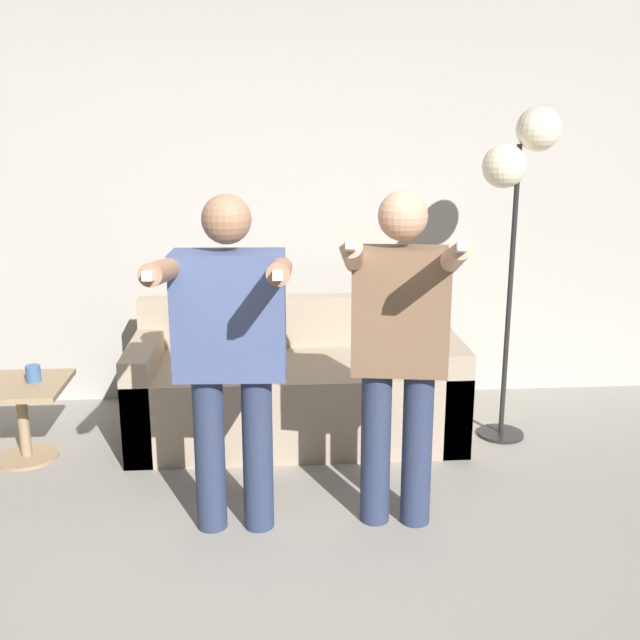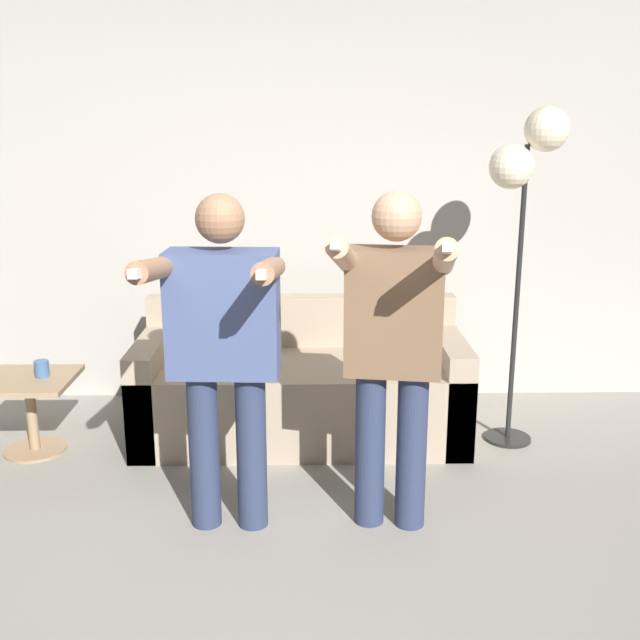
% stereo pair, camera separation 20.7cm
% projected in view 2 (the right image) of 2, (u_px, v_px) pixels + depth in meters
% --- Properties ---
extents(ground_plane, '(16.00, 16.00, 0.00)m').
position_uv_depth(ground_plane, '(254.00, 615.00, 2.89)').
color(ground_plane, gray).
extents(wall_back, '(10.00, 0.05, 2.60)m').
position_uv_depth(wall_back, '(275.00, 208.00, 4.95)').
color(wall_back, '#B7B2A8').
rests_on(wall_back, ground_plane).
extents(couch, '(1.93, 0.83, 0.79)m').
position_uv_depth(couch, '(301.00, 390.00, 4.52)').
color(couch, tan).
rests_on(couch, ground_plane).
extents(person_left, '(0.58, 0.69, 1.55)m').
position_uv_depth(person_left, '(223.00, 341.00, 3.30)').
color(person_left, '#2D3856').
rests_on(person_left, ground_plane).
extents(person_right, '(0.57, 0.71, 1.56)m').
position_uv_depth(person_right, '(393.00, 340.00, 3.31)').
color(person_right, '#2D3856').
rests_on(person_right, ground_plane).
extents(cat, '(0.49, 0.13, 0.17)m').
position_uv_depth(cat, '(250.00, 285.00, 4.68)').
color(cat, silver).
rests_on(cat, couch).
extents(floor_lamp, '(0.42, 0.27, 1.93)m').
position_uv_depth(floor_lamp, '(527.00, 170.00, 4.09)').
color(floor_lamp, black).
rests_on(floor_lamp, ground_plane).
extents(side_table, '(0.50, 0.50, 0.45)m').
position_uv_depth(side_table, '(30.00, 398.00, 4.26)').
color(side_table, '#A38460').
rests_on(side_table, ground_plane).
extents(cup, '(0.08, 0.08, 0.09)m').
position_uv_depth(cup, '(42.00, 369.00, 4.24)').
color(cup, '#3D6693').
rests_on(cup, side_table).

